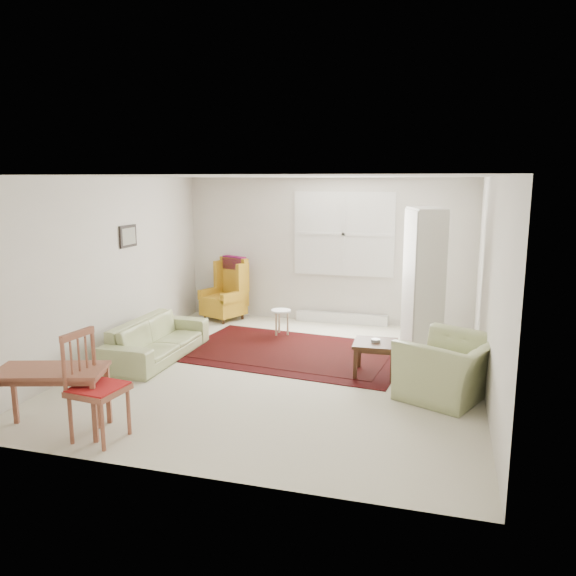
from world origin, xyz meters
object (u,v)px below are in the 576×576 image
(stool, at_px, (281,322))
(desk, at_px, (53,401))
(sofa, at_px, (157,332))
(desk_chair, at_px, (98,387))
(cabinet, at_px, (424,280))
(coffee_table, at_px, (375,358))
(armchair, at_px, (450,362))
(wingback_chair, at_px, (223,289))

(stool, xyz_separation_m, desk, (-1.15, -4.00, 0.12))
(sofa, height_order, desk_chair, desk_chair)
(sofa, relative_size, stool, 4.44)
(cabinet, bearing_deg, desk, -147.04)
(stool, bearing_deg, coffee_table, -41.13)
(armchair, height_order, wingback_chair, wingback_chair)
(coffee_table, distance_m, desk, 3.80)
(stool, bearing_deg, sofa, -129.76)
(wingback_chair, relative_size, cabinet, 0.54)
(desk, bearing_deg, stool, 73.94)
(desk, bearing_deg, cabinet, 48.85)
(coffee_table, xyz_separation_m, desk_chair, (-2.31, -2.53, 0.31))
(armchair, xyz_separation_m, coffee_table, (-0.91, 0.50, -0.20))
(sofa, xyz_separation_m, stool, (1.33, 1.60, -0.17))
(coffee_table, relative_size, cabinet, 0.26)
(coffee_table, relative_size, desk, 0.52)
(sofa, bearing_deg, armchair, -95.06)
(desk_chair, bearing_deg, sofa, 22.99)
(sofa, relative_size, wingback_chair, 1.67)
(stool, xyz_separation_m, desk_chair, (-0.62, -4.00, 0.32))
(desk_chair, bearing_deg, armchair, -51.30)
(armchair, distance_m, coffee_table, 1.06)
(armchair, relative_size, coffee_table, 2.00)
(armchair, relative_size, desk_chair, 1.02)
(stool, distance_m, cabinet, 2.36)
(desk, bearing_deg, desk_chair, 0.00)
(armchair, height_order, stool, armchair)
(sofa, bearing_deg, stool, -39.29)
(stool, bearing_deg, desk_chair, -98.87)
(coffee_table, height_order, stool, coffee_table)
(wingback_chair, distance_m, desk, 4.71)
(sofa, xyz_separation_m, cabinet, (3.53, 1.44, 0.66))
(armchair, bearing_deg, sofa, -71.13)
(coffee_table, bearing_deg, stool, 138.87)
(stool, bearing_deg, cabinet, -4.21)
(armchair, relative_size, stool, 2.58)
(armchair, bearing_deg, coffee_table, -94.56)
(wingback_chair, relative_size, desk_chair, 1.06)
(wingback_chair, height_order, desk, wingback_chair)
(cabinet, bearing_deg, sofa, -173.76)
(sofa, bearing_deg, cabinet, -67.40)
(desk_chair, bearing_deg, wingback_chair, 14.51)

